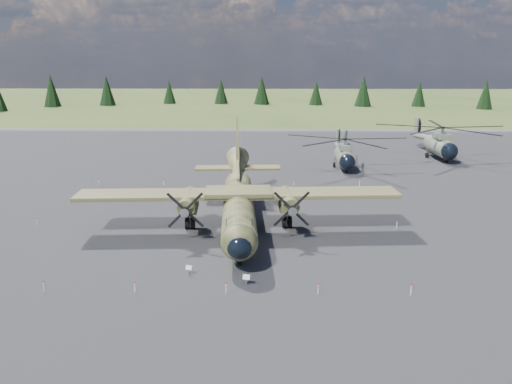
{
  "coord_description": "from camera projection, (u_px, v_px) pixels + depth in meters",
  "views": [
    {
      "loc": [
        4.54,
        -43.33,
        14.65
      ],
      "look_at": [
        3.64,
        2.0,
        2.87
      ],
      "focal_mm": 35.0,
      "sensor_mm": 36.0,
      "label": 1
    }
  ],
  "objects": [
    {
      "name": "barrier_fence",
      "position": [
        211.0,
        222.0,
        45.51
      ],
      "size": [
        33.12,
        29.62,
        0.85
      ],
      "color": "white",
      "rests_on": "ground"
    },
    {
      "name": "ground",
      "position": [
        216.0,
        227.0,
        45.7
      ],
      "size": [
        500.0,
        500.0,
        0.0
      ],
      "primitive_type": "plane",
      "color": "#57642C",
      "rests_on": "ground"
    },
    {
      "name": "helicopter_mid",
      "position": [
        441.0,
        136.0,
        77.03
      ],
      "size": [
        20.81,
        24.27,
        5.18
      ],
      "rotation": [
        0.0,
        0.0,
        0.02
      ],
      "color": "gray",
      "rests_on": "ground"
    },
    {
      "name": "treeline",
      "position": [
        171.0,
        163.0,
        50.7
      ],
      "size": [
        291.92,
        298.7,
        10.99
      ],
      "color": "black",
      "rests_on": "ground"
    },
    {
      "name": "apron",
      "position": [
        225.0,
        199.0,
        55.38
      ],
      "size": [
        120.0,
        120.0,
        0.04
      ],
      "primitive_type": "cube",
      "color": "#57575B",
      "rests_on": "ground"
    },
    {
      "name": "info_placard_left",
      "position": [
        189.0,
        269.0,
        35.37
      ],
      "size": [
        0.5,
        0.34,
        0.73
      ],
      "rotation": [
        0.0,
        0.0,
        -0.34
      ],
      "color": "gray",
      "rests_on": "ground"
    },
    {
      "name": "transport_plane",
      "position": [
        238.0,
        198.0,
        45.35
      ],
      "size": [
        28.55,
        25.9,
        9.41
      ],
      "rotation": [
        0.0,
        0.0,
        0.06
      ],
      "color": "#2F381E",
      "rests_on": "ground"
    },
    {
      "name": "info_placard_right",
      "position": [
        246.0,
        278.0,
        33.73
      ],
      "size": [
        0.53,
        0.33,
        0.78
      ],
      "rotation": [
        0.0,
        0.0,
        -0.27
      ],
      "color": "gray",
      "rests_on": "ground"
    },
    {
      "name": "helicopter_near",
      "position": [
        345.0,
        147.0,
        70.08
      ],
      "size": [
        18.19,
        21.04,
        4.47
      ],
      "rotation": [
        0.0,
        0.0,
        -0.04
      ],
      "color": "gray",
      "rests_on": "ground"
    }
  ]
}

